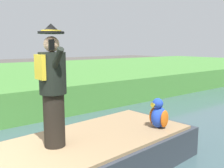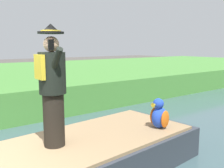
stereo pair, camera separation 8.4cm
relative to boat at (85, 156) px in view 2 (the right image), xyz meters
The scene contains 3 objects.
boat is the anchor object (origin of this frame).
person_pirate 1.34m from the boat, 95.02° to the right, with size 0.61×0.42×1.85m.
parrot_plush 1.56m from the boat, 76.26° to the left, with size 0.36×0.35×0.57m.
Camera 2 is at (3.46, -0.23, 2.25)m, focal length 40.37 mm.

